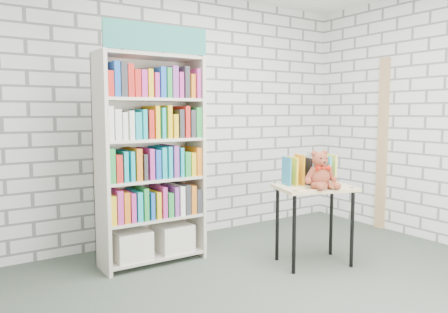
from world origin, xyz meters
TOP-DOWN VIEW (x-y plane):
  - ground at (0.00, 0.00)m, footprint 4.50×4.50m
  - room_shell at (0.00, 0.00)m, footprint 4.52×4.02m
  - bookshelf at (-0.68, 1.36)m, footprint 0.99×0.39m
  - display_table at (0.59, 0.47)m, footprint 0.81×0.67m
  - table_books at (0.63, 0.57)m, footprint 0.53×0.35m
  - teddy_bear at (0.56, 0.36)m, footprint 0.31×0.31m
  - door_trim at (2.23, 0.95)m, footprint 0.05×0.12m

SIDE VIEW (x-z plane):
  - ground at x=0.00m, z-range 0.00..0.00m
  - display_table at x=0.59m, z-range 0.27..1.02m
  - teddy_bear at x=0.56m, z-range 0.72..1.06m
  - table_books at x=0.63m, z-range 0.75..1.04m
  - bookshelf at x=-0.68m, z-range -0.10..2.12m
  - door_trim at x=2.23m, z-range 0.00..2.10m
  - room_shell at x=0.00m, z-range 0.38..3.19m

